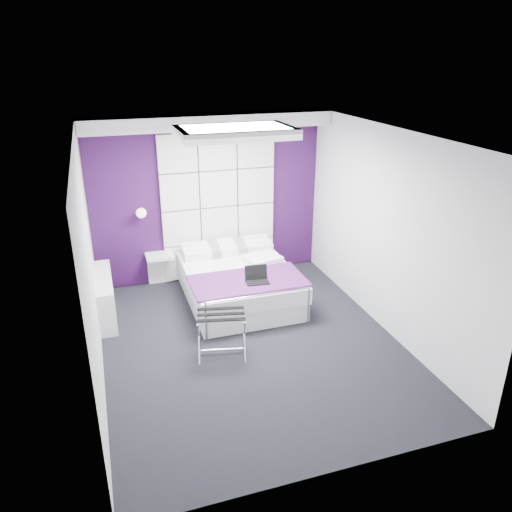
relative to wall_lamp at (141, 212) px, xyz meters
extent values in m
plane|color=black|center=(1.05, -2.06, -1.22)|extent=(4.40, 4.40, 0.00)
plane|color=white|center=(1.05, -2.06, 1.38)|extent=(4.40, 4.40, 0.00)
plane|color=silver|center=(1.05, 0.14, 0.08)|extent=(3.60, 0.00, 3.60)
plane|color=silver|center=(-0.75, -2.06, 0.08)|extent=(0.00, 4.40, 4.40)
plane|color=silver|center=(2.85, -2.06, 0.08)|extent=(0.00, 4.40, 4.40)
cube|color=#310D3C|center=(1.05, 0.13, 0.08)|extent=(3.58, 0.02, 2.58)
cube|color=white|center=(1.05, -0.11, 1.28)|extent=(3.58, 0.50, 0.20)
sphere|color=white|center=(0.00, 0.00, 0.00)|extent=(0.15, 0.15, 0.15)
cube|color=white|center=(-0.64, -0.76, -0.92)|extent=(0.22, 1.20, 0.60)
cube|color=white|center=(1.23, -0.87, -1.08)|extent=(1.46, 1.83, 0.27)
cube|color=white|center=(1.23, -0.87, -0.83)|extent=(1.50, 1.87, 0.23)
cube|color=#4A154F|center=(1.23, -1.33, -0.70)|extent=(1.56, 0.82, 0.03)
cube|color=white|center=(0.22, -0.04, -0.71)|extent=(0.42, 0.32, 0.05)
cube|color=black|center=(0.64, -2.17, -0.67)|extent=(0.57, 0.42, 0.01)
cube|color=black|center=(1.33, -1.44, -0.68)|extent=(0.31, 0.21, 0.02)
cube|color=black|center=(1.33, -1.33, -0.57)|extent=(0.31, 0.01, 0.20)
camera|label=1|loc=(-0.56, -7.21, 2.22)|focal=35.00mm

